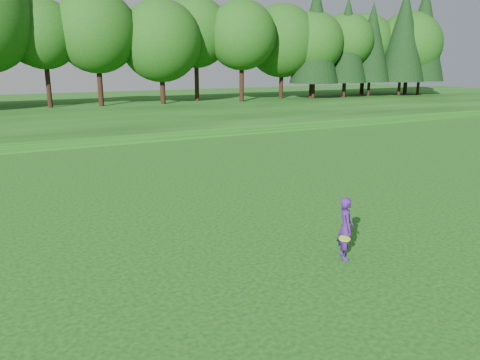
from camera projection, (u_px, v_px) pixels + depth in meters
name	position (u px, v px, depth m)	size (l,w,h in m)	color
ground	(226.00, 277.00, 11.11)	(140.00, 140.00, 0.00)	#13420C
berm	(57.00, 116.00, 40.37)	(130.00, 30.00, 0.60)	#13420C
walking_path	(85.00, 145.00, 28.36)	(130.00, 1.60, 0.04)	gray
treeline	(44.00, 24.00, 41.88)	(104.00, 7.00, 15.00)	#1D4810
woman	(346.00, 228.00, 11.97)	(0.71, 0.78, 1.64)	#3B176A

